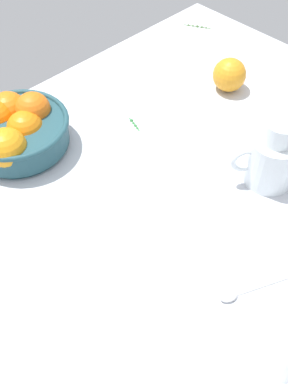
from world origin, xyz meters
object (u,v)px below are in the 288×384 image
Objects in this scene: juice_pitcher at (272,159)px; spoon at (249,290)px; fruit_bowl at (15,129)px; loose_orange_0 at (229,75)px.

juice_pitcher is 1.03× the size of spoon.
fruit_bowl is 2.79× the size of loose_orange_0.
juice_pitcher is 1.92× the size of loose_orange_0.
spoon is (7.40, -59.26, -4.44)cm from fruit_bowl.
loose_orange_0 is (18.86, 25.93, -1.53)cm from juice_pitcher.
loose_orange_0 reaches higher than spoon.
loose_orange_0 is 58.89cm from spoon.
fruit_bowl is 1.50× the size of spoon.
fruit_bowl is 1.45× the size of juice_pitcher.
loose_orange_0 is at bearing -21.08° from fruit_bowl.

